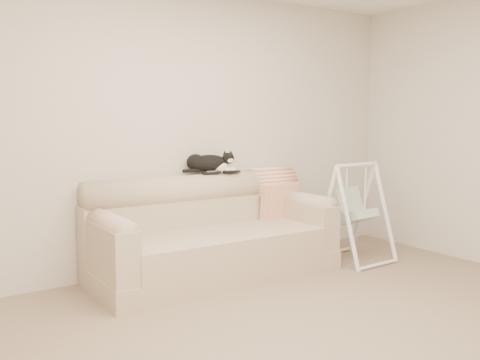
# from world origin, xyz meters

# --- Properties ---
(ground_plane) EXTENTS (5.00, 5.00, 0.00)m
(ground_plane) POSITION_xyz_m (0.00, 0.00, 0.00)
(ground_plane) COLOR #7D6950
(ground_plane) RESTS_ON ground
(room_shell) EXTENTS (5.04, 4.04, 2.60)m
(room_shell) POSITION_xyz_m (0.00, 0.00, 1.53)
(room_shell) COLOR beige
(room_shell) RESTS_ON ground
(sofa) EXTENTS (2.20, 0.93, 0.90)m
(sofa) POSITION_xyz_m (0.10, 1.62, 0.35)
(sofa) COLOR #BBAF91
(sofa) RESTS_ON ground
(remote_a) EXTENTS (0.18, 0.07, 0.03)m
(remote_a) POSITION_xyz_m (0.23, 1.83, 0.91)
(remote_a) COLOR black
(remote_a) RESTS_ON sofa
(remote_b) EXTENTS (0.17, 0.06, 0.02)m
(remote_b) POSITION_xyz_m (0.45, 1.82, 0.91)
(remote_b) COLOR black
(remote_b) RESTS_ON sofa
(tuxedo_cat) EXTENTS (0.53, 0.28, 0.21)m
(tuxedo_cat) POSITION_xyz_m (0.23, 1.87, 1.00)
(tuxedo_cat) COLOR black
(tuxedo_cat) RESTS_ON sofa
(throw_blanket) EXTENTS (0.45, 0.38, 0.58)m
(throw_blanket) POSITION_xyz_m (0.95, 1.84, 0.72)
(throw_blanket) COLOR #D75F39
(throw_blanket) RESTS_ON sofa
(baby_swing) EXTENTS (0.63, 0.67, 0.99)m
(baby_swing) POSITION_xyz_m (1.55, 1.26, 0.49)
(baby_swing) COLOR white
(baby_swing) RESTS_ON ground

